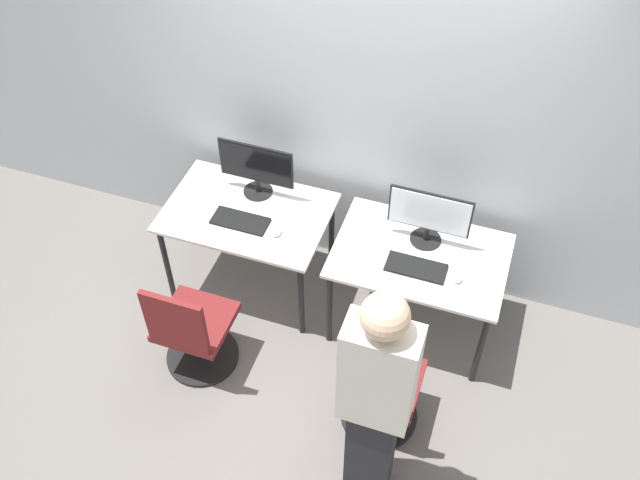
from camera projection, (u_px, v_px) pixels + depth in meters
ground_plane at (313, 340)px, 4.87m from camera, size 20.00×20.00×0.00m
wall_back at (357, 101)px, 4.39m from camera, size 12.00×0.05×2.80m
desk_left at (248, 219)px, 4.77m from camera, size 1.08×0.73×0.71m
monitor_left at (256, 168)px, 4.68m from camera, size 0.52×0.20×0.40m
keyboard_left at (240, 221)px, 4.64m from camera, size 0.37×0.16×0.02m
mouse_left at (277, 232)px, 4.56m from camera, size 0.06×0.09×0.03m
office_chair_left at (193, 333)px, 4.49m from camera, size 0.48×0.48×0.86m
desk_right at (419, 263)px, 4.51m from camera, size 1.08×0.73×0.71m
monitor_right at (429, 216)px, 4.38m from camera, size 0.52×0.20×0.40m
keyboard_right at (416, 268)px, 4.36m from camera, size 0.37×0.16×0.02m
mouse_right at (458, 278)px, 4.30m from camera, size 0.06×0.09×0.03m
office_chair_right at (380, 394)px, 4.19m from camera, size 0.48×0.48×0.86m
person_right at (376, 396)px, 3.51m from camera, size 0.36×0.22×1.70m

